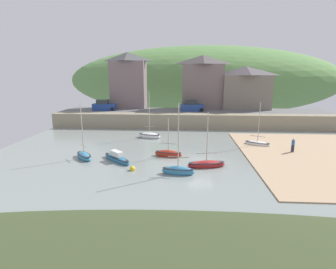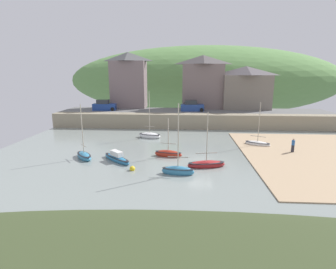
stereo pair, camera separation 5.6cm
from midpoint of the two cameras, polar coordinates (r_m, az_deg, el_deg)
The scene contains 17 objects.
ground at distance 19.27m, azimuth 13.02°, elevation -14.22°, with size 48.00×41.00×0.61m.
quay_seawall at distance 44.64m, azimuth 5.82°, elevation 3.21°, with size 48.00×9.40×2.40m.
hillside_backdrop at distance 81.89m, azimuth 7.78°, elevation 11.53°, with size 80.00×44.00×19.98m.
waterfront_building_left at distance 52.84m, azimuth -8.61°, elevation 11.64°, with size 6.94×4.56×10.59m.
waterfront_building_centre at distance 51.80m, azimuth 7.45°, elevation 11.30°, with size 7.99×4.94×9.98m.
waterfront_building_right at distance 52.98m, azimuth 16.33°, elevation 9.81°, with size 9.07×6.30×7.93m.
dinghy_open_wooden at distance 24.04m, azimuth 2.13°, elevation -7.79°, with size 3.05×1.21×6.63m.
sailboat_far_left at distance 29.04m, azimuth 0.01°, elevation -4.18°, with size 3.19×1.56×4.46m.
sailboat_nearest_shore at distance 37.51m, azimuth -4.05°, elevation -0.22°, with size 3.49×2.23×6.86m.
sailboat_white_hull at distance 28.04m, azimuth -11.10°, elevation -5.06°, with size 3.84×3.71×1.24m.
rowboat_small_beached at distance 26.09m, azimuth 8.26°, elevation -6.38°, with size 3.88×1.84×5.60m.
fishing_boat_green at distance 35.36m, azimuth 18.79°, elevation -1.82°, with size 3.30×2.48×5.65m.
sailboat_tall_mast at distance 29.72m, azimuth -17.79°, elevation -4.42°, with size 2.81×3.06×6.04m.
parked_car_near_slipway at distance 49.74m, azimuth -13.75°, elevation 6.06°, with size 4.19×1.94×1.95m.
parked_car_by_wall at distance 47.52m, azimuth 5.13°, elevation 6.07°, with size 4.20×1.95×1.95m.
person_on_slipway at distance 33.37m, azimuth 25.44°, elevation -1.98°, with size 0.34×0.34×1.62m.
mooring_buoy at distance 25.21m, azimuth -7.78°, elevation -7.36°, with size 0.52×0.52×0.52m.
Camera 1 is at (-1.78, -26.47, 8.86)m, focal length 28.10 mm.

